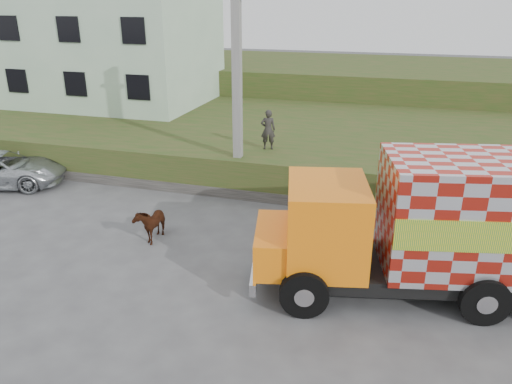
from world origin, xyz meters
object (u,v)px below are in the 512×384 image
(suv, at_px, (1,169))
(cow, at_px, (151,222))
(cargo_truck, at_px, (439,227))
(pedestrian, at_px, (268,130))
(utility_pole, at_px, (237,89))

(suv, bearing_deg, cow, -126.67)
(suv, bearing_deg, cargo_truck, -120.17)
(cow, distance_m, pedestrian, 6.44)
(cargo_truck, distance_m, pedestrian, 8.97)
(suv, bearing_deg, utility_pole, -97.52)
(cow, bearing_deg, suv, 159.67)
(utility_pole, bearing_deg, suv, -168.85)
(utility_pole, height_order, cargo_truck, utility_pole)
(cargo_truck, bearing_deg, pedestrian, 120.73)
(suv, distance_m, pedestrian, 10.85)
(suv, relative_size, pedestrian, 3.12)
(pedestrian, bearing_deg, cargo_truck, 116.69)
(cargo_truck, distance_m, suv, 16.77)
(utility_pole, relative_size, pedestrian, 5.05)
(cow, xyz_separation_m, suv, (-8.02, 2.61, 0.12))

